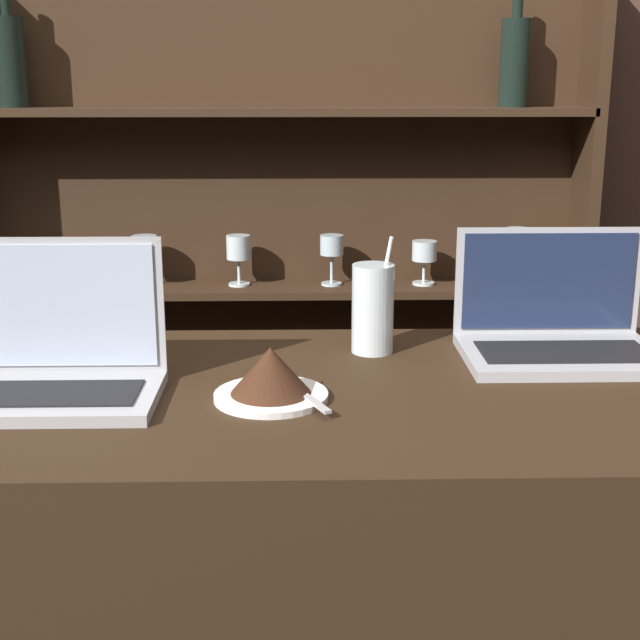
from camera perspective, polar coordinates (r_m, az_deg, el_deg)
The scene contains 6 objects.
back_wall at distance 2.41m, azimuth -0.74°, elevation 10.85°, with size 7.00×0.06×2.70m.
back_shelf at distance 2.39m, azimuth -2.24°, elevation 1.06°, with size 1.57×0.18×1.82m.
laptop_near at distance 1.40m, azimuth -17.17°, elevation -2.53°, with size 0.35×0.20×0.23m.
laptop_far at distance 1.60m, azimuth 14.94°, elevation -0.60°, with size 0.34×0.23×0.21m.
cake_plate at distance 1.33m, azimuth -3.16°, elevation -3.61°, with size 0.17×0.18×0.08m.
water_glass at distance 1.56m, azimuth 3.40°, elevation 0.74°, with size 0.07×0.07×0.21m.
Camera 1 is at (-0.03, -0.98, 1.52)m, focal length 50.00 mm.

